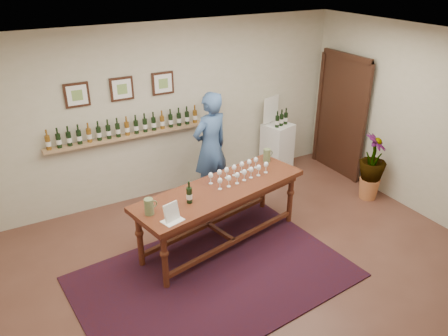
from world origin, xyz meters
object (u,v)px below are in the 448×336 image
tasting_table (221,196)px  potted_plant (372,167)px  display_pedestal (277,148)px  person (210,148)px

tasting_table → potted_plant: bearing=-13.9°
display_pedestal → person: bearing=-167.8°
tasting_table → person: bearing=56.8°
person → potted_plant: bearing=137.8°
potted_plant → person: size_ratio=0.53×
potted_plant → person: (-2.29, 1.26, 0.35)m
potted_plant → tasting_table: bearing=178.1°
display_pedestal → tasting_table: bearing=-143.1°
person → tasting_table: bearing=55.5°
display_pedestal → person: 1.65m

